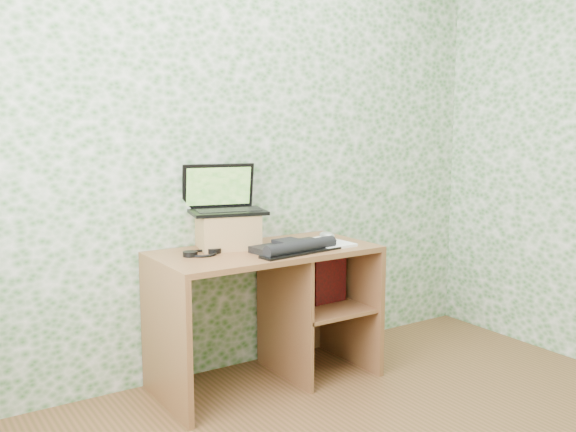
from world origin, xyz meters
TOP-DOWN VIEW (x-y plane):
  - wall_back at (0.00, 1.75)m, footprint 3.50×0.00m
  - desk at (0.08, 1.47)m, footprint 1.20×0.60m
  - riser at (-0.15, 1.58)m, footprint 0.37×0.33m
  - laptop at (-0.15, 1.63)m, footprint 0.45×0.37m
  - keyboard at (0.10, 1.31)m, footprint 0.50×0.30m
  - headphones at (-0.35, 1.49)m, footprint 0.22×0.17m
  - notepad at (0.36, 1.37)m, footprint 0.23×0.31m
  - mouse at (0.38, 1.39)m, footprint 0.09×0.12m
  - pen at (0.42, 1.43)m, footprint 0.03×0.15m
  - red_box at (0.42, 1.44)m, footprint 0.23×0.08m

SIDE VIEW (x-z plane):
  - desk at x=0.08m, z-range 0.11..0.86m
  - red_box at x=0.42m, z-range 0.39..0.66m
  - notepad at x=0.36m, z-range 0.75..0.76m
  - headphones at x=-0.35m, z-range 0.75..0.77m
  - pen at x=0.42m, z-range 0.76..0.77m
  - keyboard at x=0.10m, z-range 0.74..0.81m
  - mouse at x=0.38m, z-range 0.76..0.80m
  - riser at x=-0.15m, z-range 0.75..0.94m
  - laptop at x=-0.15m, z-range 0.87..1.13m
  - wall_back at x=0.00m, z-range -0.45..3.05m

